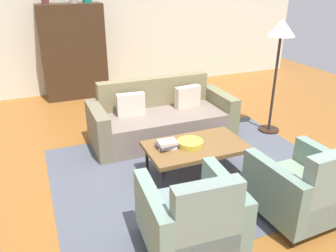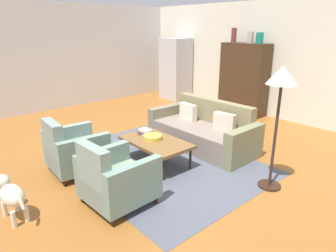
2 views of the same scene
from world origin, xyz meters
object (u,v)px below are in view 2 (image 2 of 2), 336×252
at_px(dog, 11,194).
at_px(fruit_bowl, 153,137).
at_px(vase_small, 260,38).
at_px(floor_lamp, 281,87).
at_px(vase_tall, 234,35).
at_px(refrigerator, 176,69).
at_px(couch, 204,131).
at_px(armchair_right, 114,180).
at_px(armchair_left, 73,152).
at_px(vase_round, 251,37).
at_px(book_stack, 145,132).
at_px(cabinet, 244,79).
at_px(coffee_table, 156,143).

bearing_deg(dog, fruit_bowl, -91.42).
relative_size(vase_small, floor_lamp, 0.15).
distance_m(vase_tall, refrigerator, 2.32).
bearing_deg(floor_lamp, couch, 165.03).
distance_m(couch, armchair_right, 2.43).
distance_m(armchair_left, refrigerator, 5.47).
bearing_deg(fruit_bowl, armchair_right, -59.87).
height_order(vase_round, floor_lamp, vase_round).
bearing_deg(couch, vase_small, -78.00).
distance_m(vase_small, refrigerator, 2.99).
distance_m(couch, book_stack, 1.19).
height_order(couch, vase_small, vase_small).
distance_m(fruit_bowl, vase_tall, 4.12).
bearing_deg(fruit_bowl, armchair_left, -114.45).
height_order(armchair_right, floor_lamp, floor_lamp).
xyz_separation_m(cabinet, vase_small, (0.35, -0.00, 1.03)).
bearing_deg(coffee_table, refrigerator, 133.48).
relative_size(coffee_table, vase_small, 4.69).
height_order(vase_tall, dog, vase_tall).
distance_m(vase_round, dog, 6.13).
bearing_deg(floor_lamp, refrigerator, 150.94).
relative_size(couch, refrigerator, 1.14).
bearing_deg(couch, vase_round, -72.53).
bearing_deg(fruit_bowl, vase_small, 97.17).
distance_m(fruit_bowl, book_stack, 0.28).
bearing_deg(cabinet, coffee_table, -76.38).
bearing_deg(armchair_left, floor_lamp, 43.41).
bearing_deg(vase_tall, fruit_bowl, -71.60).
bearing_deg(cabinet, armchair_right, -72.82).
bearing_deg(cabinet, vase_round, -2.71).
relative_size(vase_tall, dog, 0.50).
xyz_separation_m(coffee_table, cabinet, (-0.88, 3.63, 0.53)).
bearing_deg(coffee_table, armchair_left, -117.38).
relative_size(coffee_table, armchair_right, 1.36).
xyz_separation_m(armchair_right, vase_tall, (-1.88, 4.79, 1.63)).
distance_m(couch, armchair_left, 2.43).
height_order(cabinet, vase_round, vase_round).
xyz_separation_m(armchair_right, floor_lamp, (1.07, 1.91, 1.10)).
height_order(cabinet, vase_tall, vase_tall).
bearing_deg(refrigerator, vase_small, 2.03).
bearing_deg(book_stack, cabinet, 98.47).
bearing_deg(armchair_right, vase_small, 100.60).
bearing_deg(vase_round, armchair_right, -73.90).
bearing_deg(couch, book_stack, 72.69).
height_order(fruit_bowl, dog, same).
height_order(fruit_bowl, refrigerator, refrigerator).
bearing_deg(vase_round, vase_tall, 180.00).
bearing_deg(vase_small, fruit_bowl, -82.83).
xyz_separation_m(coffee_table, refrigerator, (-3.34, 3.53, 0.55)).
relative_size(couch, armchair_right, 2.39).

